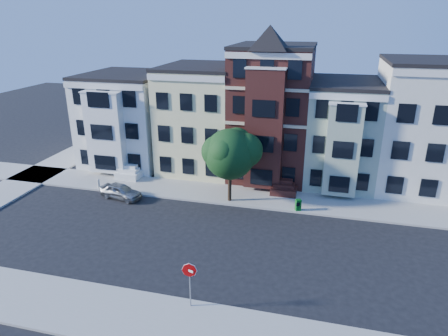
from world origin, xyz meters
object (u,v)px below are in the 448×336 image
(parked_car, at_px, (121,191))
(fire_hydrant, at_px, (99,184))
(street_tree, at_px, (230,158))
(stop_sign, at_px, (190,282))
(newspaper_box, at_px, (298,205))

(parked_car, relative_size, fire_hydrant, 5.39)
(fire_hydrant, bearing_deg, parked_car, -22.28)
(street_tree, relative_size, stop_sign, 2.54)
(newspaper_box, height_order, stop_sign, stop_sign)
(street_tree, height_order, fire_hydrant, street_tree)
(parked_car, height_order, fire_hydrant, parked_car)
(stop_sign, bearing_deg, fire_hydrant, 151.36)
(fire_hydrant, distance_m, stop_sign, 18.32)
(stop_sign, bearing_deg, street_tree, 110.43)
(newspaper_box, bearing_deg, fire_hydrant, 155.51)
(street_tree, distance_m, stop_sign, 13.48)
(newspaper_box, bearing_deg, street_tree, 151.10)
(street_tree, distance_m, parked_car, 9.89)
(parked_car, distance_m, newspaper_box, 14.93)
(fire_hydrant, bearing_deg, stop_sign, -44.59)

